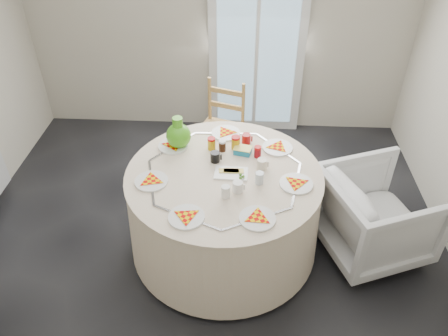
# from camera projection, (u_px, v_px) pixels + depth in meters

# --- Properties ---
(floor) EXTENTS (4.00, 4.00, 0.00)m
(floor) POSITION_uv_depth(u_px,v_px,m) (204.00, 251.00, 3.58)
(floor) COLOR black
(floor) RESTS_ON ground
(wall_back) EXTENTS (4.00, 0.02, 2.60)m
(wall_back) POSITION_uv_depth(u_px,v_px,m) (218.00, 12.00, 4.37)
(wall_back) COLOR #BCB5A3
(wall_back) RESTS_ON floor
(glass_door) EXTENTS (1.00, 0.08, 2.10)m
(glass_door) POSITION_uv_depth(u_px,v_px,m) (257.00, 39.00, 4.47)
(glass_door) COLOR silver
(glass_door) RESTS_ON floor
(table) EXTENTS (1.49, 1.49, 0.75)m
(table) POSITION_uv_depth(u_px,v_px,m) (224.00, 211.00, 3.41)
(table) COLOR beige
(table) RESTS_ON floor
(wooden_chair) EXTENTS (0.51, 0.49, 0.90)m
(wooden_chair) POSITION_uv_depth(u_px,v_px,m) (220.00, 128.00, 4.20)
(wooden_chair) COLOR tan
(wooden_chair) RESTS_ON floor
(armchair) EXTENTS (0.94, 0.97, 0.79)m
(armchair) POSITION_uv_depth(u_px,v_px,m) (377.00, 212.00, 3.38)
(armchair) COLOR silver
(armchair) RESTS_ON floor
(place_settings) EXTENTS (1.49, 1.49, 0.02)m
(place_settings) POSITION_uv_depth(u_px,v_px,m) (224.00, 171.00, 3.17)
(place_settings) COLOR silver
(place_settings) RESTS_ON table
(jar_cluster) EXTENTS (0.43, 0.25, 0.12)m
(jar_cluster) POSITION_uv_depth(u_px,v_px,m) (233.00, 146.00, 3.34)
(jar_cluster) COLOR #A27411
(jar_cluster) RESTS_ON table
(butter_tub) EXTENTS (0.15, 0.12, 0.05)m
(butter_tub) POSITION_uv_depth(u_px,v_px,m) (243.00, 150.00, 3.36)
(butter_tub) COLOR teal
(butter_tub) RESTS_ON table
(green_pitcher) EXTENTS (0.24, 0.24, 0.25)m
(green_pitcher) POSITION_uv_depth(u_px,v_px,m) (178.00, 134.00, 3.39)
(green_pitcher) COLOR #45A81A
(green_pitcher) RESTS_ON table
(cheese_platter) EXTENTS (0.25, 0.17, 0.03)m
(cheese_platter) POSITION_uv_depth(u_px,v_px,m) (231.00, 172.00, 3.16)
(cheese_platter) COLOR white
(cheese_platter) RESTS_ON table
(mugs_glasses) EXTENTS (0.60, 0.60, 0.10)m
(mugs_glasses) POSITION_uv_depth(u_px,v_px,m) (239.00, 166.00, 3.16)
(mugs_glasses) COLOR #ACACAC
(mugs_glasses) RESTS_ON table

